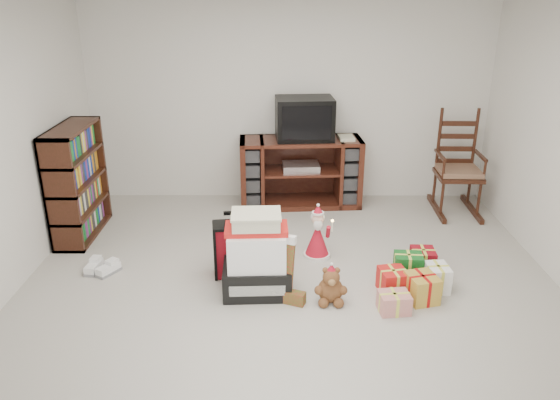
% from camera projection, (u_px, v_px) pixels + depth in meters
% --- Properties ---
extents(room, '(5.01, 5.01, 2.51)m').
position_uv_depth(room, '(291.00, 163.00, 4.47)').
color(room, '#A39E95').
rests_on(room, ground).
extents(tv_stand, '(1.53, 0.63, 0.85)m').
position_uv_depth(tv_stand, '(300.00, 172.00, 6.82)').
color(tv_stand, '#4E2316').
rests_on(tv_stand, floor).
extents(bookshelf, '(0.33, 1.00, 1.23)m').
position_uv_depth(bookshelf, '(78.00, 184.00, 5.93)').
color(bookshelf, '#3C1910').
rests_on(bookshelf, floor).
extents(rocking_chair, '(0.54, 0.87, 1.29)m').
position_uv_depth(rocking_chair, '(456.00, 176.00, 6.65)').
color(rocking_chair, '#3C1910').
rests_on(rocking_chair, floor).
extents(gift_pile, '(0.62, 0.47, 0.76)m').
position_uv_depth(gift_pile, '(257.00, 259.00, 4.86)').
color(gift_pile, black).
rests_on(gift_pile, floor).
extents(red_suitcase, '(0.44, 0.27, 0.63)m').
position_uv_depth(red_suitcase, '(237.00, 249.00, 5.18)').
color(red_suitcase, maroon).
rests_on(red_suitcase, floor).
extents(stocking, '(0.32, 0.22, 0.62)m').
position_uv_depth(stocking, '(281.00, 267.00, 4.77)').
color(stocking, '#0D7B1F').
rests_on(stocking, floor).
extents(teddy_bear, '(0.22, 0.20, 0.33)m').
position_uv_depth(teddy_bear, '(331.00, 287.00, 4.77)').
color(teddy_bear, brown).
rests_on(teddy_bear, floor).
extents(santa_figurine, '(0.28, 0.26, 0.57)m').
position_uv_depth(santa_figurine, '(317.00, 237.00, 5.54)').
color(santa_figurine, '#B21325').
rests_on(santa_figurine, floor).
extents(mrs_claus_figurine, '(0.27, 0.25, 0.55)m').
position_uv_depth(mrs_claus_figurine, '(254.00, 248.00, 5.34)').
color(mrs_claus_figurine, '#B21325').
rests_on(mrs_claus_figurine, floor).
extents(sneaker_pair, '(0.34, 0.27, 0.09)m').
position_uv_depth(sneaker_pair, '(101.00, 268.00, 5.30)').
color(sneaker_pair, white).
rests_on(sneaker_pair, floor).
extents(gift_cluster, '(0.70, 0.97, 0.24)m').
position_uv_depth(gift_cluster, '(413.00, 278.00, 4.97)').
color(gift_cluster, red).
rests_on(gift_cluster, floor).
extents(crt_television, '(0.72, 0.55, 0.50)m').
position_uv_depth(crt_television, '(304.00, 119.00, 6.58)').
color(crt_television, black).
rests_on(crt_television, tv_stand).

